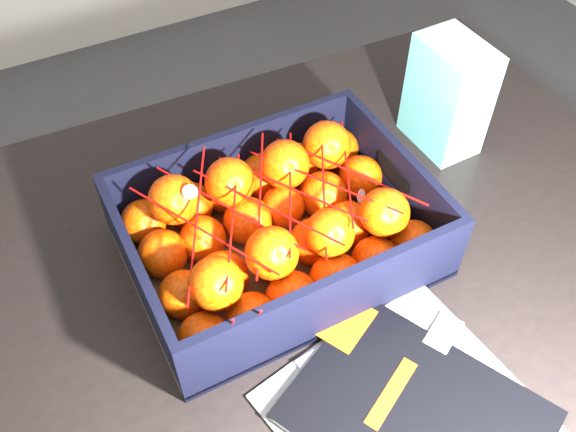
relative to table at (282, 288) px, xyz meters
name	(u,v)px	position (x,y,z in m)	size (l,w,h in m)	color
ground	(372,362)	(0.30, 0.09, -0.65)	(3.50, 3.50, 0.00)	#3A3A3D
table	(282,288)	(0.00, 0.00, 0.00)	(1.23, 0.85, 0.75)	black
magazine_stack	(414,417)	(0.02, -0.30, 0.11)	(0.32, 0.36, 0.02)	silver
produce_crate	(278,237)	(-0.01, 0.00, 0.13)	(0.41, 0.30, 0.12)	#936744
clementine_heap	(277,225)	(-0.01, 0.00, 0.16)	(0.38, 0.29, 0.12)	#E43E04
mesh_net	(274,205)	(-0.02, -0.01, 0.21)	(0.33, 0.27, 0.09)	#BD0907
retail_carton	(448,96)	(0.34, 0.09, 0.19)	(0.08, 0.12, 0.18)	white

